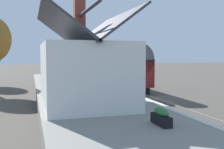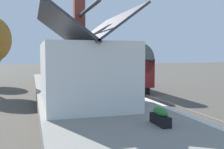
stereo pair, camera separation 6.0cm
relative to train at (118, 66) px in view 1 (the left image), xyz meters
name	(u,v)px [view 1 (the left image)]	position (x,y,z in m)	size (l,w,h in m)	color
ground_plane	(130,99)	(-5.78, 0.90, -2.22)	(160.00, 160.00, 0.00)	#4C473F
platform	(79,95)	(-5.78, 4.87, -1.77)	(32.00, 5.95, 0.90)	gray
platform_edge_coping	(116,87)	(-5.78, 2.08, -1.32)	(32.00, 0.36, 0.02)	beige
rail_near	(150,97)	(-5.78, -0.72, -2.15)	(52.00, 0.08, 0.14)	gray
rail_far	(132,98)	(-5.78, 0.72, -2.15)	(52.00, 0.08, 0.14)	gray
train	(118,66)	(0.00, 0.00, 0.00)	(10.80, 2.73, 4.32)	black
station_building	(84,71)	(-11.73, 5.62, 0.33)	(6.47, 4.26, 5.92)	white
bench_near_building	(75,77)	(-0.76, 4.39, -0.85)	(1.41, 0.48, 0.88)	teal
bench_mid_platform	(67,73)	(4.98, 4.29, -0.85)	(1.41, 0.47, 0.88)	teal
bench_by_lamp	(82,80)	(-4.31, 4.34, -0.85)	(1.42, 0.49, 0.88)	teal
planter_edge_near	(75,75)	(1.50, 4.04, -0.83)	(0.76, 0.76, 0.97)	#9E5138
planter_under_sign	(58,78)	(-0.99, 5.93, -0.94)	(0.48, 0.48, 0.70)	teal
planter_edge_far	(161,117)	(-16.51, 3.82, -1.03)	(1.10, 0.32, 0.62)	black
lamp_post_platform	(100,54)	(-2.83, 2.54, 1.19)	(0.32, 0.50, 3.58)	black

